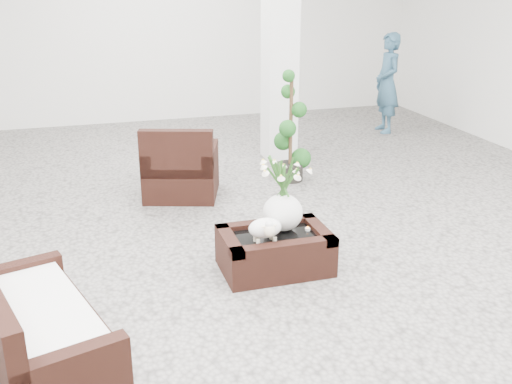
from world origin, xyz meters
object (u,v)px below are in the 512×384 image
object	(u,v)px
coffee_table	(275,252)
topiary	(291,127)
armchair	(181,160)
loveseat	(40,320)

from	to	relation	value
coffee_table	topiary	size ratio (longest dim) A/B	0.68
armchair	coffee_table	bearing A→B (deg)	119.39
coffee_table	topiary	bearing A→B (deg)	67.07
topiary	coffee_table	bearing A→B (deg)	-112.93
armchair	topiary	world-z (taller)	topiary
coffee_table	armchair	bearing A→B (deg)	101.67
coffee_table	topiary	distance (m)	2.42
armchair	topiary	xyz separation A→B (m)	(1.35, 0.14, 0.24)
armchair	loveseat	size ratio (longest dim) A/B	0.62
loveseat	topiary	size ratio (longest dim) A/B	1.02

